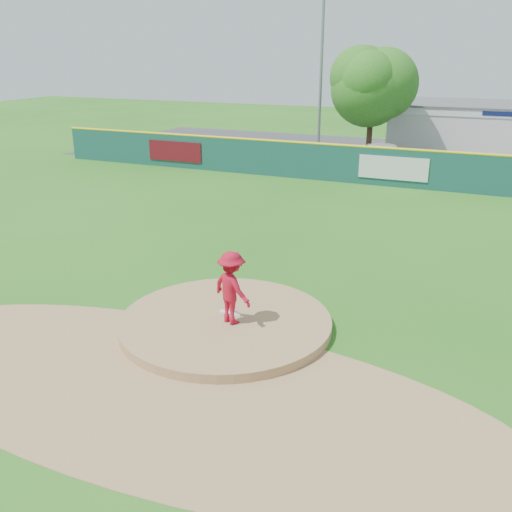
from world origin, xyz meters
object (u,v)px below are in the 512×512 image
at_px(van, 390,157).
at_px(pitcher, 232,288).
at_px(light_pole_left, 321,62).
at_px(playground_slide, 179,144).
at_px(deciduous_tree, 372,88).
at_px(pool_building_grp, 506,128).

bearing_deg(van, pitcher, 156.53).
distance_m(pitcher, light_pole_left, 28.25).
height_order(playground_slide, light_pole_left, light_pole_left).
bearing_deg(playground_slide, van, -0.53).
xyz_separation_m(van, deciduous_tree, (-1.95, 2.89, 3.74)).
xyz_separation_m(pitcher, pool_building_grp, (5.74, 32.12, 0.47)).
bearing_deg(van, pool_building_grp, -55.75).
height_order(van, light_pole_left, light_pole_left).
height_order(pool_building_grp, playground_slide, pool_building_grp).
distance_m(pitcher, pool_building_grp, 32.63).
distance_m(pitcher, deciduous_tree, 25.45).
bearing_deg(pitcher, deciduous_tree, -60.62).
height_order(pitcher, pool_building_grp, pool_building_grp).
distance_m(pool_building_grp, playground_slide, 22.73).
bearing_deg(pitcher, light_pole_left, -52.76).
xyz_separation_m(van, pool_building_grp, (6.05, 9.89, 0.85)).
distance_m(pool_building_grp, deciduous_tree, 11.01).
bearing_deg(playground_slide, pool_building_grp, 25.43).
bearing_deg(deciduous_tree, pool_building_grp, 41.16).
relative_size(van, pool_building_grp, 0.38).
xyz_separation_m(van, playground_slide, (-14.46, 0.13, -0.14)).
bearing_deg(playground_slide, pitcher, -56.57).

